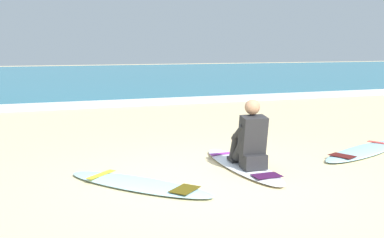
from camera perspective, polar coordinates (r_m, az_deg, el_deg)
ground_plane at (r=5.90m, az=2.86°, el=-7.93°), size 80.00×80.00×0.00m
sea at (r=27.27m, az=-15.67°, el=5.20°), size 80.00×28.00×0.10m
breaking_foam at (r=13.71m, az=-10.82°, el=1.90°), size 80.00×0.90×0.11m
surfboard_main at (r=6.61m, az=6.32°, el=-5.80°), size 0.53×2.21×0.08m
surfer_seated at (r=6.33m, az=7.33°, el=-2.75°), size 0.39×0.72×0.95m
surfboard_spare_near at (r=5.74m, az=-6.81°, el=-8.10°), size 1.77×1.95×0.08m
surfboard_spare_far at (r=7.99m, az=20.85°, el=-3.75°), size 2.28×1.36×0.08m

